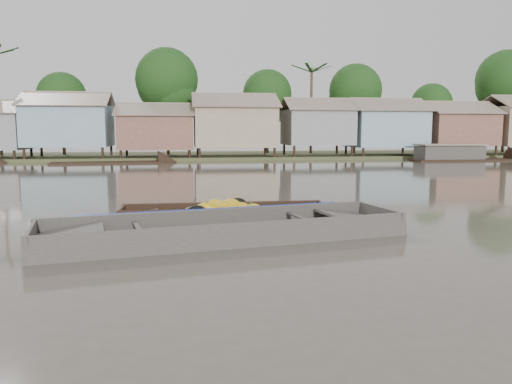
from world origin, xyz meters
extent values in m
plane|color=#4F463C|center=(0.00, 0.00, 0.00)|extent=(120.00, 120.00, 0.00)
cube|color=#384723|center=(0.00, 33.00, 0.00)|extent=(120.00, 12.00, 0.50)
cube|color=#7D9DAC|center=(-10.50, 29.50, 2.70)|extent=(6.20, 5.20, 3.20)
cube|color=#7D6248|center=(-10.50, 28.10, 4.75)|extent=(6.60, 3.02, 1.28)
cube|color=#7D6248|center=(-10.50, 30.90, 4.75)|extent=(6.60, 3.02, 1.28)
cube|color=brown|center=(-3.80, 29.50, 2.20)|extent=(5.80, 4.60, 2.70)
cube|color=#7D6248|center=(-3.80, 28.26, 4.00)|extent=(6.20, 2.67, 1.14)
cube|color=#7D6248|center=(-3.80, 30.74, 4.00)|extent=(6.20, 2.67, 1.14)
cube|color=gray|center=(2.50, 29.50, 2.65)|extent=(6.50, 5.30, 3.30)
cube|color=#7D6248|center=(2.50, 28.07, 4.75)|extent=(6.90, 3.08, 1.31)
cube|color=#7D6248|center=(2.50, 30.93, 4.75)|extent=(6.90, 3.08, 1.31)
cube|color=gray|center=(9.50, 29.50, 2.60)|extent=(5.40, 4.70, 2.90)
cube|color=#7D6248|center=(9.50, 28.23, 4.50)|extent=(5.80, 2.73, 1.17)
cube|color=#7D6248|center=(9.50, 30.77, 4.50)|extent=(5.80, 2.73, 1.17)
cube|color=#7D9DAC|center=(15.50, 29.50, 2.50)|extent=(6.00, 5.00, 3.10)
cube|color=#7D6248|center=(15.50, 28.15, 4.50)|extent=(6.40, 2.90, 1.24)
cube|color=#7D6248|center=(15.50, 30.85, 4.50)|extent=(6.40, 2.90, 1.24)
cube|color=brown|center=(22.00, 29.50, 2.45)|extent=(5.70, 4.90, 2.80)
cube|color=#7D6248|center=(22.00, 28.18, 4.30)|extent=(6.10, 2.85, 1.21)
cube|color=#7D6248|center=(22.00, 30.82, 4.30)|extent=(6.10, 2.85, 1.21)
cylinder|color=#473323|center=(-12.00, 34.00, 2.45)|extent=(0.28, 0.28, 4.90)
sphere|color=black|center=(-12.00, 34.00, 5.25)|extent=(4.20, 4.20, 4.20)
cylinder|color=#473323|center=(-3.00, 33.00, 3.15)|extent=(0.28, 0.28, 6.30)
sphere|color=black|center=(-3.00, 33.00, 6.75)|extent=(5.40, 5.40, 5.40)
cylinder|color=#473323|center=(6.00, 34.00, 2.62)|extent=(0.28, 0.28, 5.25)
sphere|color=black|center=(6.00, 34.00, 5.62)|extent=(4.50, 4.50, 4.50)
cylinder|color=#473323|center=(14.00, 33.00, 2.80)|extent=(0.28, 0.28, 5.60)
sphere|color=black|center=(14.00, 33.00, 6.00)|extent=(4.80, 4.80, 4.80)
cylinder|color=#473323|center=(22.00, 34.00, 2.27)|extent=(0.28, 0.28, 4.55)
sphere|color=black|center=(22.00, 34.00, 4.88)|extent=(3.90, 3.90, 3.90)
cylinder|color=#473323|center=(29.00, 33.00, 3.32)|extent=(0.28, 0.28, 6.65)
sphere|color=black|center=(29.00, 33.00, 7.12)|extent=(5.70, 5.70, 5.70)
cylinder|color=#473323|center=(10.00, 33.50, 4.00)|extent=(0.24, 0.24, 8.00)
cube|color=black|center=(-0.55, 1.60, -0.08)|extent=(5.44, 1.08, 0.08)
cube|color=black|center=(-0.55, 2.19, 0.14)|extent=(5.55, 0.19, 0.51)
cube|color=black|center=(-0.56, 1.02, 0.14)|extent=(5.55, 0.19, 0.51)
cube|color=black|center=(2.16, 1.58, 0.14)|extent=(0.07, 1.20, 0.49)
cube|color=black|center=(1.69, 1.59, 0.20)|extent=(0.95, 1.05, 0.19)
cube|color=black|center=(-3.27, 1.63, 0.14)|extent=(0.07, 1.20, 0.49)
cube|color=black|center=(-2.79, 1.62, 0.20)|extent=(0.95, 1.05, 0.19)
cube|color=black|center=(-1.85, 1.62, 0.24)|extent=(0.11, 1.16, 0.05)
cube|color=black|center=(0.75, 1.59, 0.24)|extent=(0.11, 1.16, 0.05)
ellipsoid|color=gold|center=(-1.42, 1.29, 0.13)|extent=(0.36, 0.25, 0.22)
ellipsoid|color=gold|center=(-0.38, 1.43, 0.30)|extent=(0.39, 0.27, 0.24)
ellipsoid|color=gold|center=(-0.30, 1.94, 0.23)|extent=(0.39, 0.27, 0.24)
ellipsoid|color=gold|center=(-0.48, 1.50, 0.34)|extent=(0.40, 0.28, 0.24)
ellipsoid|color=gold|center=(-0.70, 1.85, 0.27)|extent=(0.36, 0.25, 0.22)
ellipsoid|color=gold|center=(-1.46, 1.56, 0.15)|extent=(0.35, 0.24, 0.21)
ellipsoid|color=gold|center=(-0.83, 1.89, 0.31)|extent=(0.35, 0.25, 0.22)
ellipsoid|color=gold|center=(-1.19, 1.41, 0.23)|extent=(0.40, 0.28, 0.24)
ellipsoid|color=gold|center=(-1.18, 1.67, 0.31)|extent=(0.38, 0.27, 0.23)
ellipsoid|color=gold|center=(-0.52, 1.69, 0.41)|extent=(0.34, 0.24, 0.21)
ellipsoid|color=gold|center=(-0.60, 1.73, 0.33)|extent=(0.42, 0.30, 0.26)
ellipsoid|color=gold|center=(0.19, 1.46, 0.27)|extent=(0.41, 0.29, 0.25)
ellipsoid|color=gold|center=(-0.46, 1.28, 0.20)|extent=(0.36, 0.25, 0.22)
ellipsoid|color=gold|center=(0.24, 1.81, 0.25)|extent=(0.44, 0.30, 0.27)
ellipsoid|color=gold|center=(-1.21, 1.32, 0.17)|extent=(0.43, 0.30, 0.26)
ellipsoid|color=gold|center=(-0.20, 1.55, 0.35)|extent=(0.41, 0.29, 0.25)
ellipsoid|color=gold|center=(0.08, 1.87, 0.21)|extent=(0.39, 0.27, 0.24)
ellipsoid|color=gold|center=(0.38, 1.26, 0.17)|extent=(0.37, 0.26, 0.23)
ellipsoid|color=gold|center=(-0.10, 1.44, 0.37)|extent=(0.35, 0.24, 0.21)
ellipsoid|color=gold|center=(-0.78, 1.73, 0.32)|extent=(0.39, 0.27, 0.24)
ellipsoid|color=gold|center=(-0.64, 1.46, 0.39)|extent=(0.42, 0.30, 0.26)
ellipsoid|color=gold|center=(-0.26, 1.97, 0.22)|extent=(0.37, 0.26, 0.23)
ellipsoid|color=gold|center=(-0.81, 1.66, 0.43)|extent=(0.42, 0.29, 0.26)
ellipsoid|color=gold|center=(-0.76, 1.53, 0.34)|extent=(0.42, 0.29, 0.25)
ellipsoid|color=gold|center=(-1.46, 1.74, 0.21)|extent=(0.41, 0.28, 0.25)
ellipsoid|color=gold|center=(-0.90, 1.35, 0.29)|extent=(0.34, 0.24, 0.21)
ellipsoid|color=gold|center=(-0.39, 1.57, 0.43)|extent=(0.46, 0.32, 0.28)
ellipsoid|color=gold|center=(-1.05, 1.66, 0.34)|extent=(0.45, 0.31, 0.27)
ellipsoid|color=gold|center=(-0.71, 1.80, 0.31)|extent=(0.40, 0.28, 0.24)
ellipsoid|color=gold|center=(-1.25, 1.32, 0.19)|extent=(0.44, 0.31, 0.27)
cylinder|color=#3F6626|center=(-1.04, 1.61, 0.42)|extent=(0.04, 0.04, 0.18)
cylinder|color=#3F6626|center=(-0.36, 1.60, 0.42)|extent=(0.04, 0.04, 0.18)
cylinder|color=#3F6626|center=(0.14, 1.60, 0.42)|extent=(0.04, 0.04, 0.18)
torus|color=black|center=(-0.15, 2.27, 0.16)|extent=(0.68, 0.18, 0.68)
torus|color=black|center=(-1.34, 0.94, 0.16)|extent=(0.71, 0.18, 0.71)
cube|color=#3B3532|center=(-0.74, -0.78, -0.08)|extent=(8.06, 3.14, 0.08)
cube|color=#3B3532|center=(-0.92, 0.17, 0.20)|extent=(7.94, 1.68, 0.64)
cube|color=#3B3532|center=(-0.56, -1.73, 0.20)|extent=(7.94, 1.68, 0.64)
cube|color=#3B3532|center=(3.13, -0.04, 0.20)|extent=(0.43, 1.94, 0.61)
cube|color=#3B3532|center=(2.45, -0.17, 0.28)|extent=(1.66, 1.92, 0.25)
cube|color=#3B3532|center=(-4.62, -1.52, 0.20)|extent=(0.43, 1.94, 0.61)
cube|color=#3B3532|center=(-3.94, -1.39, 0.28)|extent=(1.66, 1.92, 0.25)
cube|color=#3B3532|center=(-2.60, -1.13, 0.33)|extent=(0.45, 1.87, 0.05)
cube|color=#3B3532|center=(1.11, -0.43, 0.33)|extent=(0.45, 1.87, 0.05)
cube|color=#665E54|center=(-0.74, -0.78, -0.03)|extent=(6.18, 2.64, 0.02)
cube|color=navy|center=(-0.94, 0.23, 0.45)|extent=(6.41, 1.31, 0.16)
torus|color=olive|center=(2.66, -0.46, 0.00)|extent=(0.45, 0.45, 0.06)
torus|color=olive|center=(2.66, -0.46, 0.04)|extent=(0.36, 0.36, 0.06)
cube|color=black|center=(-7.09, 25.27, -0.05)|extent=(7.90, 2.41, 0.35)
cube|color=black|center=(20.18, 24.60, -0.05)|extent=(8.59, 2.17, 0.35)
cube|color=black|center=(19.00, 25.00, 0.55)|extent=(5.00, 2.00, 1.20)
camera|label=1|loc=(-1.62, -11.63, 2.40)|focal=35.00mm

